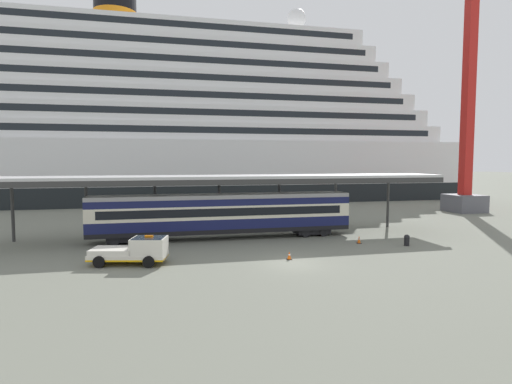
# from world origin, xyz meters

# --- Properties ---
(ground_plane) EXTENTS (400.00, 400.00, 0.00)m
(ground_plane) POSITION_xyz_m (0.00, 0.00, 0.00)
(ground_plane) COLOR slate
(cruise_ship) EXTENTS (128.59, 31.75, 39.29)m
(cruise_ship) POSITION_xyz_m (-17.90, 54.21, 13.49)
(cruise_ship) COLOR black
(cruise_ship) RESTS_ON ground
(platform_canopy) EXTENTS (42.94, 5.27, 5.80)m
(platform_canopy) POSITION_xyz_m (-3.40, 10.77, 5.51)
(platform_canopy) COLOR #BEBEBE
(platform_canopy) RESTS_ON ground
(train_carriage) EXTENTS (23.70, 2.81, 4.11)m
(train_carriage) POSITION_xyz_m (-3.40, 10.32, 2.31)
(train_carriage) COLOR black
(train_carriage) RESTS_ON ground
(service_truck) EXTENTS (5.52, 3.12, 2.02)m
(service_truck) POSITION_xyz_m (-10.69, 2.39, 0.99)
(service_truck) COLOR silver
(service_truck) RESTS_ON ground
(traffic_cone_near) EXTENTS (0.36, 0.36, 0.62)m
(traffic_cone_near) POSITION_xyz_m (0.09, 1.25, 0.30)
(traffic_cone_near) COLOR black
(traffic_cone_near) RESTS_ON ground
(traffic_cone_mid) EXTENTS (0.36, 0.36, 0.69)m
(traffic_cone_mid) POSITION_xyz_m (7.77, 5.47, 0.34)
(traffic_cone_mid) COLOR black
(traffic_cone_mid) RESTS_ON ground
(dockside_crane) EXTENTS (16.99, 4.40, 55.11)m
(dockside_crane) POSITION_xyz_m (33.41, 22.45, 17.04)
(dockside_crane) COLOR #595960
(dockside_crane) RESTS_ON ground
(quay_bollard) EXTENTS (0.48, 0.48, 0.96)m
(quay_bollard) POSITION_xyz_m (11.23, 3.65, 0.52)
(quay_bollard) COLOR black
(quay_bollard) RESTS_ON ground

